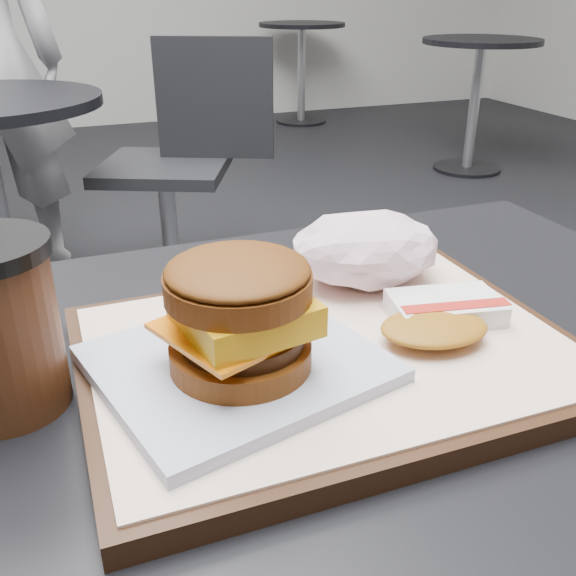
# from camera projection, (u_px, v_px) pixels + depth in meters

# --- Properties ---
(customer_table) EXTENTS (0.80, 0.60, 0.77)m
(customer_table) POSITION_uv_depth(u_px,v_px,m) (328.00, 537.00, 0.59)
(customer_table) COLOR #A5A5AA
(customer_table) RESTS_ON ground
(serving_tray) EXTENTS (0.38, 0.28, 0.02)m
(serving_tray) POSITION_uv_depth(u_px,v_px,m) (329.00, 355.00, 0.50)
(serving_tray) COLOR black
(serving_tray) RESTS_ON customer_table
(breakfast_sandwich) EXTENTS (0.23, 0.21, 0.09)m
(breakfast_sandwich) POSITION_uv_depth(u_px,v_px,m) (239.00, 326.00, 0.44)
(breakfast_sandwich) COLOR silver
(breakfast_sandwich) RESTS_ON serving_tray
(hash_brown) EXTENTS (0.13, 0.10, 0.02)m
(hash_brown) POSITION_uv_depth(u_px,v_px,m) (440.00, 317.00, 0.52)
(hash_brown) COLOR white
(hash_brown) RESTS_ON serving_tray
(crumpled_wrapper) EXTENTS (0.14, 0.11, 0.06)m
(crumpled_wrapper) POSITION_uv_depth(u_px,v_px,m) (366.00, 249.00, 0.59)
(crumpled_wrapper) COLOR white
(crumpled_wrapper) RESTS_ON serving_tray
(neighbor_chair) EXTENTS (0.66, 0.56, 0.88)m
(neighbor_chair) POSITION_uv_depth(u_px,v_px,m) (183.00, 152.00, 2.21)
(neighbor_chair) COLOR #ABABB0
(neighbor_chair) RESTS_ON ground
(bg_table_near) EXTENTS (0.66, 0.66, 0.75)m
(bg_table_near) POSITION_uv_depth(u_px,v_px,m) (478.00, 73.00, 3.66)
(bg_table_near) COLOR black
(bg_table_near) RESTS_ON ground
(bg_table_far) EXTENTS (0.66, 0.66, 0.75)m
(bg_table_far) POSITION_uv_depth(u_px,v_px,m) (302.00, 49.00, 4.96)
(bg_table_far) COLOR black
(bg_table_far) RESTS_ON ground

